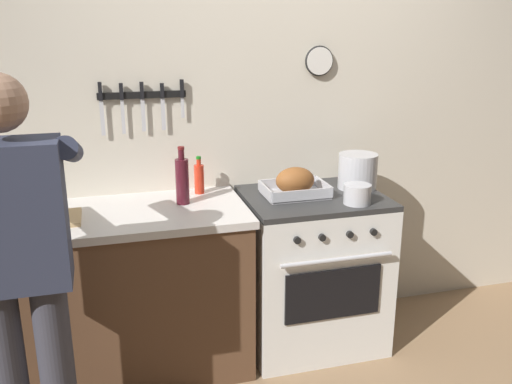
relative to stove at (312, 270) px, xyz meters
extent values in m
cube|color=beige|center=(-0.22, 0.36, 0.85)|extent=(6.00, 0.10, 2.60)
cube|color=black|center=(-0.88, 0.30, 0.99)|extent=(0.47, 0.02, 0.04)
cube|color=silver|center=(-1.09, 0.29, 0.88)|extent=(0.02, 0.00, 0.19)
cube|color=black|center=(-1.09, 0.29, 1.02)|extent=(0.02, 0.02, 0.10)
cube|color=silver|center=(-0.99, 0.29, 0.88)|extent=(0.02, 0.00, 0.18)
cube|color=black|center=(-0.99, 0.29, 1.02)|extent=(0.02, 0.02, 0.09)
cube|color=silver|center=(-0.88, 0.29, 0.89)|extent=(0.02, 0.00, 0.17)
cube|color=black|center=(-0.88, 0.29, 1.02)|extent=(0.02, 0.02, 0.09)
cube|color=silver|center=(-0.77, 0.29, 0.89)|extent=(0.02, 0.00, 0.17)
cube|color=black|center=(-0.77, 0.29, 1.01)|extent=(0.02, 0.02, 0.08)
cube|color=silver|center=(-0.67, 0.29, 0.92)|extent=(0.02, 0.00, 0.11)
cube|color=black|center=(-0.67, 0.29, 1.02)|extent=(0.02, 0.02, 0.10)
cylinder|color=white|center=(0.12, 0.29, 1.15)|extent=(0.15, 0.02, 0.15)
torus|color=black|center=(0.12, 0.29, 1.15)|extent=(0.17, 0.02, 0.17)
cube|color=brown|center=(-1.42, 0.00, -0.02)|extent=(2.00, 0.62, 0.86)
cube|color=silver|center=(-1.42, 0.00, 0.43)|extent=(2.03, 0.65, 0.04)
cube|color=white|center=(0.00, 0.00, -0.02)|extent=(0.76, 0.62, 0.87)
cube|color=black|center=(0.00, -0.31, 0.00)|extent=(0.53, 0.01, 0.28)
cube|color=#2D2D2D|center=(0.00, 0.00, 0.43)|extent=(0.76, 0.62, 0.03)
cylinder|color=black|center=(-0.21, -0.32, 0.33)|extent=(0.04, 0.02, 0.04)
cylinder|color=black|center=(-0.08, -0.32, 0.33)|extent=(0.04, 0.02, 0.04)
cylinder|color=black|center=(0.08, -0.32, 0.33)|extent=(0.04, 0.02, 0.04)
cylinder|color=black|center=(0.21, -0.32, 0.33)|extent=(0.04, 0.02, 0.04)
cylinder|color=silver|center=(0.00, -0.34, 0.21)|extent=(0.61, 0.02, 0.02)
cylinder|color=#383842|center=(-1.35, -0.65, -0.02)|extent=(0.14, 0.14, 0.86)
cube|color=#2D3347|center=(-1.44, -0.65, 0.69)|extent=(0.38, 0.22, 0.56)
cylinder|color=#2D3347|center=(-1.23, -0.41, 0.87)|extent=(0.09, 0.55, 0.22)
cube|color=#B7B7BC|center=(-0.10, 0.03, 0.46)|extent=(0.34, 0.25, 0.01)
cube|color=#B7B7BC|center=(-0.10, -0.10, 0.49)|extent=(0.34, 0.01, 0.05)
cube|color=#B7B7BC|center=(-0.10, 0.15, 0.49)|extent=(0.34, 0.01, 0.05)
cube|color=#B7B7BC|center=(-0.27, 0.03, 0.49)|extent=(0.01, 0.25, 0.05)
cube|color=#B7B7BC|center=(0.07, 0.03, 0.49)|extent=(0.01, 0.25, 0.05)
ellipsoid|color=brown|center=(-0.10, 0.03, 0.54)|extent=(0.22, 0.16, 0.15)
cylinder|color=#B7B7BC|center=(0.29, 0.07, 0.55)|extent=(0.22, 0.22, 0.20)
cylinder|color=#B7B7BC|center=(0.16, -0.20, 0.50)|extent=(0.14, 0.14, 0.10)
cube|color=tan|center=(-1.41, -0.05, 0.46)|extent=(0.36, 0.24, 0.02)
cylinder|color=#47141E|center=(-0.72, 0.05, 0.57)|extent=(0.07, 0.07, 0.24)
cylinder|color=#47141E|center=(-0.72, 0.05, 0.72)|extent=(0.03, 0.03, 0.05)
cylinder|color=maroon|center=(-0.72, 0.05, 0.75)|extent=(0.03, 0.03, 0.01)
cylinder|color=black|center=(-1.59, 0.24, 0.54)|extent=(0.06, 0.06, 0.17)
cylinder|color=black|center=(-1.59, 0.24, 0.64)|extent=(0.03, 0.03, 0.04)
cylinder|color=#B21919|center=(-1.59, 0.24, 0.67)|extent=(0.03, 0.03, 0.01)
cylinder|color=red|center=(-0.60, 0.21, 0.53)|extent=(0.05, 0.05, 0.16)
cylinder|color=red|center=(-0.60, 0.21, 0.63)|extent=(0.02, 0.02, 0.04)
cylinder|color=#197219|center=(-0.60, 0.21, 0.65)|extent=(0.03, 0.03, 0.01)
camera|label=1|loc=(-1.10, -2.76, 1.38)|focal=39.40mm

